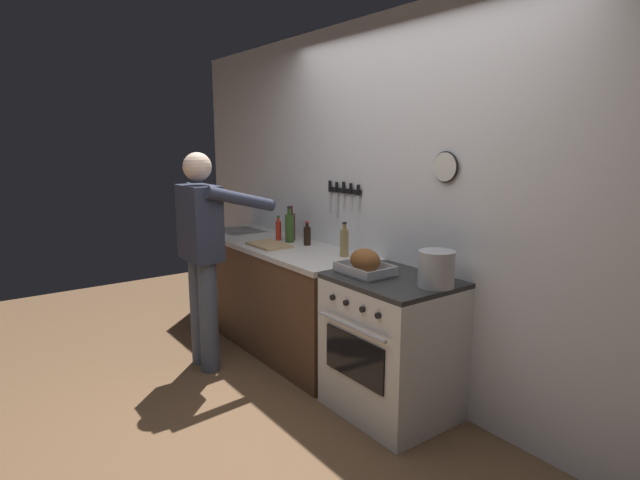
# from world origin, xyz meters

# --- Properties ---
(ground_plane) EXTENTS (8.00, 8.00, 0.00)m
(ground_plane) POSITION_xyz_m (0.00, 0.00, 0.00)
(ground_plane) COLOR brown
(wall_back) EXTENTS (6.00, 0.13, 2.60)m
(wall_back) POSITION_xyz_m (0.00, 1.35, 1.30)
(wall_back) COLOR silver
(wall_back) RESTS_ON ground
(counter_block) EXTENTS (2.03, 0.65, 0.90)m
(counter_block) POSITION_xyz_m (-1.21, 0.99, 0.46)
(counter_block) COLOR brown
(counter_block) RESTS_ON ground
(stove) EXTENTS (0.76, 0.67, 0.90)m
(stove) POSITION_xyz_m (0.22, 0.99, 0.45)
(stove) COLOR white
(stove) RESTS_ON ground
(person_cook) EXTENTS (0.51, 0.63, 1.66)m
(person_cook) POSITION_xyz_m (-1.13, 0.32, 0.95)
(person_cook) COLOR #4C566B
(person_cook) RESTS_ON ground
(roasting_pan) EXTENTS (0.35, 0.26, 0.17)m
(roasting_pan) POSITION_xyz_m (0.04, 0.91, 0.97)
(roasting_pan) COLOR #B7B7BC
(roasting_pan) RESTS_ON stove
(stock_pot) EXTENTS (0.21, 0.21, 0.21)m
(stock_pot) POSITION_xyz_m (0.50, 1.06, 1.01)
(stock_pot) COLOR #B7B7BC
(stock_pot) RESTS_ON stove
(cutting_board) EXTENTS (0.36, 0.24, 0.02)m
(cutting_board) POSITION_xyz_m (-1.09, 0.86, 0.91)
(cutting_board) COLOR tan
(cutting_board) RESTS_ON counter_block
(bottle_soy_sauce) EXTENTS (0.06, 0.06, 0.20)m
(bottle_soy_sauce) POSITION_xyz_m (-0.94, 1.14, 0.98)
(bottle_soy_sauce) COLOR black
(bottle_soy_sauce) RESTS_ON counter_block
(bottle_olive_oil) EXTENTS (0.08, 0.08, 0.30)m
(bottle_olive_oil) POSITION_xyz_m (-1.13, 1.09, 1.03)
(bottle_olive_oil) COLOR #385623
(bottle_olive_oil) RESTS_ON counter_block
(bottle_wine_red) EXTENTS (0.07, 0.07, 0.29)m
(bottle_wine_red) POSITION_xyz_m (-1.20, 1.15, 1.02)
(bottle_wine_red) COLOR #47141E
(bottle_wine_red) RESTS_ON counter_block
(bottle_vinegar) EXTENTS (0.06, 0.06, 0.26)m
(bottle_vinegar) POSITION_xyz_m (-0.44, 1.12, 1.01)
(bottle_vinegar) COLOR #997F4C
(bottle_vinegar) RESTS_ON counter_block
(bottle_hot_sauce) EXTENTS (0.05, 0.05, 0.21)m
(bottle_hot_sauce) POSITION_xyz_m (-1.26, 1.06, 0.99)
(bottle_hot_sauce) COLOR red
(bottle_hot_sauce) RESTS_ON counter_block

